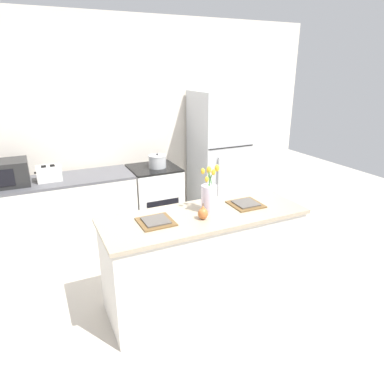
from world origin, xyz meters
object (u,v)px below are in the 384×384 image
(plate_setting_left, at_px, (156,221))
(plate_setting_right, at_px, (246,204))
(pear_figurine, at_px, (203,213))
(microwave, at_px, (4,174))
(refrigerator, at_px, (218,158))
(stove_range, at_px, (155,199))
(cooking_pot, at_px, (157,161))
(toaster, at_px, (49,173))
(flower_vase, at_px, (209,196))

(plate_setting_left, xyz_separation_m, plate_setting_right, (0.88, 0.00, 0.00))
(pear_figurine, distance_m, plate_setting_right, 0.51)
(plate_setting_left, height_order, plate_setting_right, same)
(microwave, bearing_deg, refrigerator, 0.03)
(stove_range, height_order, cooking_pot, cooking_pot)
(cooking_pot, bearing_deg, stove_range, 140.20)
(refrigerator, xyz_separation_m, plate_setting_left, (-1.49, -1.58, -0.00))
(refrigerator, relative_size, plate_setting_right, 6.36)
(plate_setting_left, relative_size, toaster, 1.01)
(refrigerator, distance_m, microwave, 2.63)
(plate_setting_right, bearing_deg, plate_setting_left, 180.00)
(stove_range, xyz_separation_m, toaster, (-1.24, -0.02, 0.53))
(flower_vase, relative_size, cooking_pot, 1.86)
(plate_setting_right, height_order, cooking_pot, cooking_pot)
(plate_setting_left, relative_size, cooking_pot, 1.26)
(stove_range, distance_m, microwave, 1.77)
(flower_vase, distance_m, plate_setting_left, 0.52)
(refrigerator, xyz_separation_m, plate_setting_right, (-0.61, -1.58, -0.00))
(flower_vase, xyz_separation_m, plate_setting_left, (-0.50, -0.02, -0.13))
(plate_setting_left, bearing_deg, toaster, 114.13)
(plate_setting_left, relative_size, plate_setting_right, 1.00)
(stove_range, distance_m, pear_figurine, 1.77)
(stove_range, xyz_separation_m, plate_setting_right, (0.34, -1.58, 0.46))
(pear_figurine, height_order, plate_setting_left, pear_figurine)
(plate_setting_right, relative_size, toaster, 1.01)
(stove_range, xyz_separation_m, refrigerator, (0.95, 0.00, 0.46))
(stove_range, relative_size, refrigerator, 0.49)
(flower_vase, relative_size, toaster, 1.50)
(plate_setting_left, height_order, microwave, microwave)
(pear_figurine, height_order, toaster, toaster)
(plate_setting_left, height_order, toaster, toaster)
(flower_vase, bearing_deg, plate_setting_right, -2.27)
(refrigerator, xyz_separation_m, cooking_pot, (-0.91, -0.04, 0.07))
(toaster, relative_size, cooking_pot, 1.25)
(plate_setting_right, distance_m, toaster, 2.22)
(refrigerator, relative_size, toaster, 6.44)
(cooking_pot, height_order, microwave, microwave)
(stove_range, xyz_separation_m, cooking_pot, (0.04, -0.03, 0.52))
(plate_setting_left, distance_m, plate_setting_right, 0.88)
(flower_vase, height_order, pear_figurine, flower_vase)
(refrigerator, height_order, microwave, refrigerator)
(refrigerator, bearing_deg, plate_setting_right, -111.04)
(stove_range, bearing_deg, microwave, -179.98)
(stove_range, height_order, toaster, toaster)
(toaster, bearing_deg, refrigerator, 0.65)
(refrigerator, height_order, toaster, refrigerator)
(stove_range, height_order, pear_figurine, pear_figurine)
(plate_setting_left, bearing_deg, flower_vase, 1.73)
(flower_vase, bearing_deg, toaster, 127.84)
(refrigerator, xyz_separation_m, toaster, (-2.19, -0.02, 0.07))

